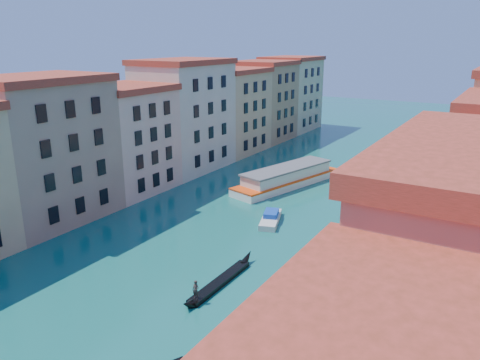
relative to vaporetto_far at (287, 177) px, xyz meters
The scene contains 8 objects.
left_bank_palazzos 24.34m from the vaporetto_far, 165.00° to the right, with size 12.80×128.40×21.00m.
quay 26.48m from the vaporetto_far, 12.24° to the right, with size 4.00×140.00×1.00m, color gray.
mooring_poles_right 47.70m from the vaporetto_far, 61.23° to the right, with size 1.44×54.24×3.20m.
vaporetto_far is the anchor object (origin of this frame).
gondola_fore 35.79m from the vaporetto_far, 75.85° to the right, with size 1.24×13.29×2.65m.
gondola_far 25.13m from the vaporetto_far, 43.43° to the right, with size 4.37×10.40×1.52m.
motorboat_mid 17.43m from the vaporetto_far, 72.13° to the right, with size 4.41×7.45×1.47m.
motorboat_far 18.88m from the vaporetto_far, 48.21° to the left, with size 2.82×8.04×1.65m.
Camera 1 is at (28.98, -0.42, 24.51)m, focal length 35.00 mm.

